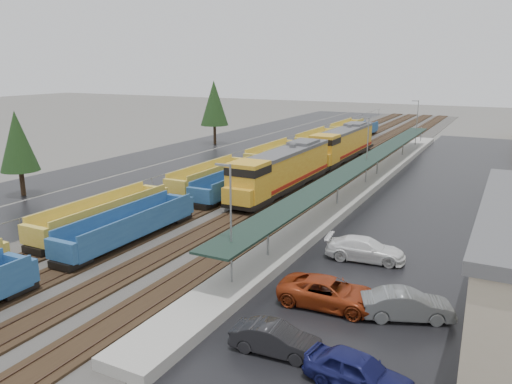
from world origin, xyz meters
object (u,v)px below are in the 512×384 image
at_px(locomotive_lead, 282,170).
at_px(parked_car_east_a, 276,339).
at_px(well_string_blue, 234,185).
at_px(parked_car_east_e, 407,305).
at_px(parked_car_east_b, 330,293).
at_px(parked_car_east_c, 365,249).
at_px(parked_car_east_d, 358,372).
at_px(locomotive_trail, 342,144).
at_px(well_string_yellow, 212,177).

distance_m(locomotive_lead, parked_car_east_a, 31.17).
bearing_deg(well_string_blue, locomotive_lead, 39.63).
bearing_deg(parked_car_east_e, parked_car_east_a, 119.39).
xyz_separation_m(parked_car_east_b, parked_car_east_c, (-0.09, 7.86, -0.01)).
xyz_separation_m(well_string_blue, parked_car_east_b, (17.40, -19.29, -0.35)).
relative_size(well_string_blue, parked_car_east_d, 23.50).
distance_m(parked_car_east_a, parked_car_east_b, 5.84).
distance_m(locomotive_trail, well_string_blue, 24.68).
relative_size(locomotive_trail, well_string_blue, 0.19).
bearing_deg(locomotive_lead, well_string_blue, -140.37).
relative_size(well_string_yellow, parked_car_east_c, 20.66).
bearing_deg(locomotive_trail, locomotive_lead, -90.00).
height_order(locomotive_trail, parked_car_east_a, locomotive_trail).
height_order(locomotive_trail, parked_car_east_c, locomotive_trail).
relative_size(parked_car_east_d, parked_car_east_e, 0.97).
distance_m(locomotive_lead, locomotive_trail, 21.00).
height_order(well_string_blue, parked_car_east_c, well_string_blue).
distance_m(well_string_yellow, well_string_blue, 4.42).
bearing_deg(parked_car_east_b, well_string_blue, 39.44).
relative_size(locomotive_trail, parked_car_east_a, 4.86).
xyz_separation_m(well_string_blue, parked_car_east_e, (21.65, -18.75, -0.36)).
relative_size(locomotive_trail, parked_car_east_e, 4.36).
height_order(parked_car_east_b, parked_car_east_c, parked_car_east_b).
distance_m(parked_car_east_b, parked_car_east_d, 7.58).
distance_m(locomotive_trail, parked_car_east_a, 51.04).
xyz_separation_m(parked_car_east_d, parked_car_east_e, (0.63, 7.20, -0.00)).
height_order(locomotive_trail, parked_car_east_e, locomotive_trail).
relative_size(parked_car_east_a, parked_car_east_c, 0.79).
height_order(locomotive_lead, locomotive_trail, same).
bearing_deg(parked_car_east_c, parked_car_east_e, -157.08).
height_order(locomotive_lead, well_string_blue, locomotive_lead).
xyz_separation_m(well_string_yellow, parked_car_east_e, (25.65, -20.63, -0.39)).
bearing_deg(well_string_yellow, locomotive_trail, 70.37).
bearing_deg(locomotive_trail, parked_car_east_e, -67.71).
bearing_deg(parked_car_east_d, parked_car_east_b, 36.93).
bearing_deg(well_string_yellow, locomotive_lead, 10.17).
xyz_separation_m(well_string_yellow, parked_car_east_a, (20.72, -26.96, -0.47)).
height_order(locomotive_lead, parked_car_east_c, locomotive_lead).
bearing_deg(locomotive_lead, parked_car_east_a, -65.87).
bearing_deg(parked_car_east_c, parked_car_east_a, 169.78).
bearing_deg(locomotive_lead, parked_car_east_c, -47.93).
distance_m(parked_car_east_a, parked_car_east_c, 13.67).
height_order(locomotive_trail, well_string_blue, locomotive_trail).
bearing_deg(parked_car_east_b, parked_car_east_a, 170.69).
bearing_deg(parked_car_east_b, locomotive_trail, 14.47).
height_order(well_string_blue, parked_car_east_d, well_string_blue).
bearing_deg(parked_car_east_a, well_string_yellow, 33.36).
distance_m(parked_car_east_b, parked_car_east_c, 7.86).
bearing_deg(well_string_blue, parked_car_east_d, -50.98).
bearing_deg(parked_car_east_a, parked_car_east_c, -6.63).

